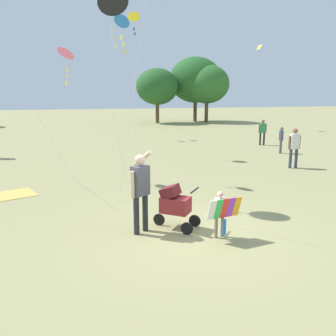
{
  "coord_description": "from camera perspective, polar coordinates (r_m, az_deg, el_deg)",
  "views": [
    {
      "loc": [
        -2.36,
        -6.96,
        3.09
      ],
      "look_at": [
        -0.26,
        1.09,
        1.3
      ],
      "focal_mm": 37.92,
      "sensor_mm": 36.0,
      "label": 1
    }
  ],
  "objects": [
    {
      "name": "ground_plane",
      "position": [
        7.98,
        3.86,
        -10.69
      ],
      "size": [
        120.0,
        120.0,
        0.0
      ],
      "primitive_type": "plane",
      "color": "#938E5B"
    },
    {
      "name": "treeline_distant",
      "position": [
        35.55,
        -11.85,
        13.49
      ],
      "size": [
        33.92,
        5.59,
        6.76
      ],
      "color": "brown",
      "rests_on": "ground"
    },
    {
      "name": "child_with_butterfly_kite",
      "position": [
        7.68,
        8.48,
        -6.73
      ],
      "size": [
        0.78,
        0.41,
        1.03
      ],
      "color": "#7F705B",
      "rests_on": "ground"
    },
    {
      "name": "person_adult_flyer",
      "position": [
        7.78,
        -4.5,
        -2.95
      ],
      "size": [
        0.55,
        0.7,
        1.85
      ],
      "color": "#232328",
      "rests_on": "ground"
    },
    {
      "name": "stroller",
      "position": [
        8.15,
        1.07,
        -5.61
      ],
      "size": [
        1.03,
        0.91,
        1.03
      ],
      "color": "black",
      "rests_on": "ground"
    },
    {
      "name": "kite_adult_black",
      "position": [
        10.21,
        -8.81,
        24.7
      ],
      "size": [
        0.89,
        2.72,
        5.69
      ],
      "color": "black",
      "rests_on": "ground"
    },
    {
      "name": "kite_orange_delta",
      "position": [
        17.64,
        -5.56,
        22.76
      ],
      "size": [
        0.67,
        1.6,
        6.65
      ],
      "color": "yellow",
      "rests_on": "ground"
    },
    {
      "name": "kite_green_novelty",
      "position": [
        12.97,
        -16.14,
        17.08
      ],
      "size": [
        2.0,
        2.61,
        4.57
      ],
      "color": "pink",
      "rests_on": "ground"
    },
    {
      "name": "kite_blue_high",
      "position": [
        12.66,
        -7.45,
        21.99
      ],
      "size": [
        1.47,
        2.76,
        5.58
      ],
      "color": "blue",
      "rests_on": "ground"
    },
    {
      "name": "person_red_shirt",
      "position": [
        15.44,
        19.64,
        3.54
      ],
      "size": [
        0.53,
        0.25,
        1.64
      ],
      "color": "#33384C",
      "rests_on": "ground"
    },
    {
      "name": "person_sitting_far",
      "position": [
        19.03,
        17.74,
        4.65
      ],
      "size": [
        0.32,
        0.36,
        1.36
      ],
      "color": "#4C4C51",
      "rests_on": "ground"
    },
    {
      "name": "person_back_turned",
      "position": [
        21.68,
        14.96,
        5.89
      ],
      "size": [
        0.48,
        0.25,
        1.5
      ],
      "color": "#232328",
      "rests_on": "ground"
    },
    {
      "name": "picnic_blanket",
      "position": [
        11.89,
        -23.53,
        -3.92
      ],
      "size": [
        1.5,
        1.46,
        0.02
      ],
      "primitive_type": "cube",
      "rotation": [
        0.0,
        0.0,
        0.37
      ],
      "color": "gold",
      "rests_on": "ground"
    }
  ]
}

